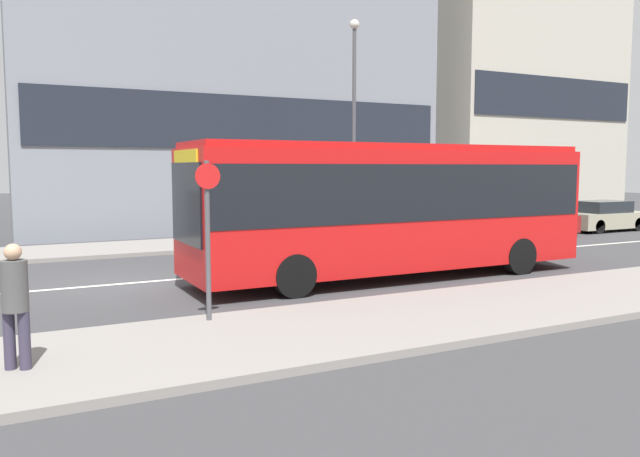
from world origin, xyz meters
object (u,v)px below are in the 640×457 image
object	(u,v)px
parked_car_0	(521,221)
street_lamp	(354,109)
pedestrian_near_stop	(15,298)
bus_stop_sign	(208,228)
parked_car_1	(603,217)
city_bus	(391,202)

from	to	relation	value
parked_car_0	street_lamp	world-z (taller)	street_lamp
pedestrian_near_stop	street_lamp	distance (m)	16.92
parked_car_0	bus_stop_sign	xyz separation A→B (m)	(-15.52, -8.15, 1.11)
parked_car_0	parked_car_1	world-z (taller)	parked_car_0
parked_car_0	bus_stop_sign	world-z (taller)	bus_stop_sign
parked_car_0	street_lamp	size ratio (longest dim) A/B	0.57
pedestrian_near_stop	bus_stop_sign	size ratio (longest dim) A/B	0.60
city_bus	street_lamp	world-z (taller)	street_lamp
city_bus	bus_stop_sign	world-z (taller)	city_bus
pedestrian_near_stop	street_lamp	bearing A→B (deg)	-108.85
street_lamp	parked_car_1	bearing A→B (deg)	-8.26
parked_car_1	parked_car_0	bearing A→B (deg)	-178.30
parked_car_1	pedestrian_near_stop	world-z (taller)	pedestrian_near_stop
pedestrian_near_stop	street_lamp	xyz separation A→B (m)	(11.83, 11.45, 3.90)
city_bus	pedestrian_near_stop	bearing A→B (deg)	-153.36
city_bus	parked_car_1	world-z (taller)	city_bus
city_bus	parked_car_0	bearing A→B (deg)	29.57
bus_stop_sign	pedestrian_near_stop	bearing A→B (deg)	-154.89
parked_car_1	bus_stop_sign	size ratio (longest dim) A/B	1.44
parked_car_0	pedestrian_near_stop	bearing A→B (deg)	-152.71
parked_car_1	street_lamp	size ratio (longest dim) A/B	0.50
bus_stop_sign	parked_car_1	bearing A→B (deg)	21.99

